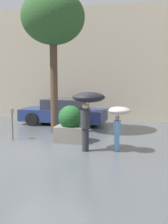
{
  "coord_description": "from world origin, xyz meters",
  "views": [
    {
      "loc": [
        3.22,
        -8.41,
        2.4
      ],
      "look_at": [
        0.82,
        1.6,
        1.05
      ],
      "focal_mm": 45.0,
      "sensor_mm": 36.0,
      "label": 1
    }
  ],
  "objects_px": {
    "person_adult": "(88,103)",
    "street_tree": "(53,19)",
    "parked_car_near": "(63,112)",
    "person_child": "(118,116)",
    "planter_box": "(70,125)",
    "parking_meter": "(12,117)"
  },
  "relations": [
    {
      "from": "street_tree",
      "to": "parking_meter",
      "type": "height_order",
      "value": "street_tree"
    },
    {
      "from": "person_adult",
      "to": "parked_car_near",
      "type": "height_order",
      "value": "person_adult"
    },
    {
      "from": "planter_box",
      "to": "street_tree",
      "type": "xyz_separation_m",
      "value": [
        -1.09,
        1.35,
        4.0
      ]
    },
    {
      "from": "parking_meter",
      "to": "person_child",
      "type": "bearing_deg",
      "value": -10.58
    },
    {
      "from": "parked_car_near",
      "to": "parking_meter",
      "type": "height_order",
      "value": "parked_car_near"
    },
    {
      "from": "person_child",
      "to": "parking_meter",
      "type": "relative_size",
      "value": 1.21
    },
    {
      "from": "person_child",
      "to": "street_tree",
      "type": "bearing_deg",
      "value": -160.33
    },
    {
      "from": "parked_car_near",
      "to": "parking_meter",
      "type": "relative_size",
      "value": 3.54
    },
    {
      "from": "planter_box",
      "to": "person_adult",
      "type": "relative_size",
      "value": 0.7
    },
    {
      "from": "planter_box",
      "to": "person_adult",
      "type": "distance_m",
      "value": 1.63
    },
    {
      "from": "street_tree",
      "to": "person_adult",
      "type": "bearing_deg",
      "value": -50.42
    },
    {
      "from": "person_adult",
      "to": "street_tree",
      "type": "relative_size",
      "value": 0.33
    },
    {
      "from": "person_adult",
      "to": "person_child",
      "type": "height_order",
      "value": "person_adult"
    },
    {
      "from": "parked_car_near",
      "to": "street_tree",
      "type": "bearing_deg",
      "value": -170.22
    },
    {
      "from": "planter_box",
      "to": "person_child",
      "type": "relative_size",
      "value": 0.92
    },
    {
      "from": "person_adult",
      "to": "parked_car_near",
      "type": "xyz_separation_m",
      "value": [
        -2.26,
        4.51,
        -0.94
      ]
    },
    {
      "from": "person_adult",
      "to": "street_tree",
      "type": "distance_m",
      "value": 4.39
    },
    {
      "from": "person_child",
      "to": "parking_meter",
      "type": "distance_m",
      "value": 4.12
    },
    {
      "from": "parking_meter",
      "to": "parked_car_near",
      "type": "bearing_deg",
      "value": 77.3
    },
    {
      "from": "person_child",
      "to": "parked_car_near",
      "type": "xyz_separation_m",
      "value": [
        -3.22,
        4.42,
        -0.57
      ]
    },
    {
      "from": "street_tree",
      "to": "parking_meter",
      "type": "relative_size",
      "value": 4.89
    },
    {
      "from": "person_adult",
      "to": "parked_car_near",
      "type": "distance_m",
      "value": 5.13
    }
  ]
}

